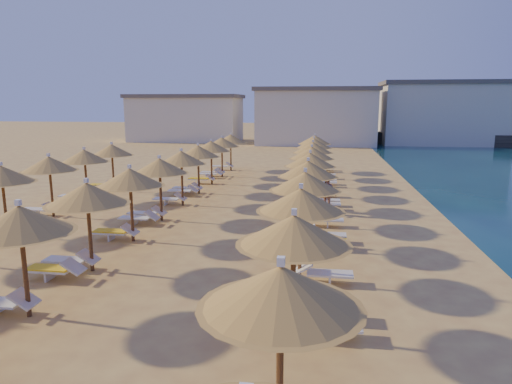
% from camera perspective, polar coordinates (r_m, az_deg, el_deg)
% --- Properties ---
extents(ground, '(220.00, 220.00, 0.00)m').
position_cam_1_polar(ground, '(17.53, -5.86, -6.55)').
color(ground, '#E2BF63').
rests_on(ground, ground).
extents(jetty, '(30.10, 10.95, 1.50)m').
position_cam_1_polar(jetty, '(64.54, 28.37, 5.68)').
color(jetty, black).
rests_on(jetty, ground).
extents(hotel_blocks, '(50.08, 11.37, 8.10)m').
position_cam_1_polar(hotel_blocks, '(62.22, 8.03, 9.46)').
color(hotel_blocks, beige).
rests_on(hotel_blocks, ground).
extents(parasol_row_east, '(2.62, 34.91, 3.00)m').
position_cam_1_polar(parasol_row_east, '(19.64, 6.52, 2.74)').
color(parasol_row_east, brown).
rests_on(parasol_row_east, ground).
extents(parasol_row_west, '(2.62, 34.91, 3.00)m').
position_cam_1_polar(parasol_row_west, '(20.91, -11.96, 3.07)').
color(parasol_row_west, brown).
rests_on(parasol_row_west, ground).
extents(parasol_row_inland, '(2.62, 18.77, 3.00)m').
position_cam_1_polar(parasol_row_inland, '(21.97, -26.68, 2.51)').
color(parasol_row_inland, brown).
rests_on(parasol_row_inland, ground).
extents(loungers, '(15.14, 33.78, 0.66)m').
position_cam_1_polar(loungers, '(20.47, -6.93, -3.00)').
color(loungers, white).
rests_on(loungers, ground).
extents(beachgoer_c, '(1.12, 0.88, 1.77)m').
position_cam_1_polar(beachgoer_c, '(22.67, 8.82, -0.27)').
color(beachgoer_c, tan).
rests_on(beachgoer_c, ground).
extents(beachgoer_a, '(0.48, 0.63, 1.53)m').
position_cam_1_polar(beachgoer_a, '(17.32, 4.79, -4.11)').
color(beachgoer_a, tan).
rests_on(beachgoer_a, ground).
extents(beachgoer_b, '(1.15, 1.17, 1.91)m').
position_cam_1_polar(beachgoer_b, '(22.10, 6.01, -0.31)').
color(beachgoer_b, tan).
rests_on(beachgoer_b, ground).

